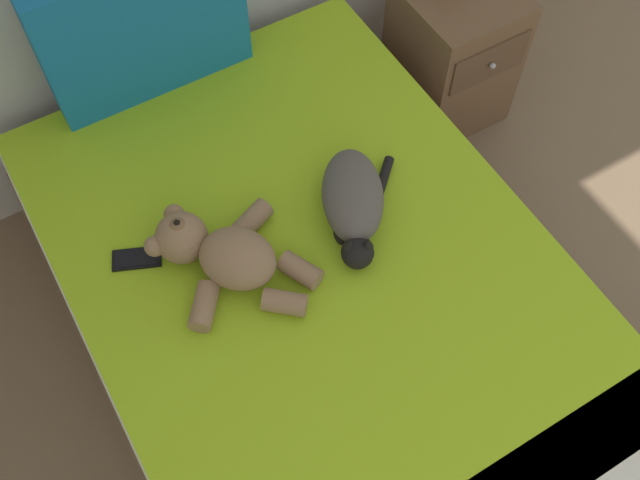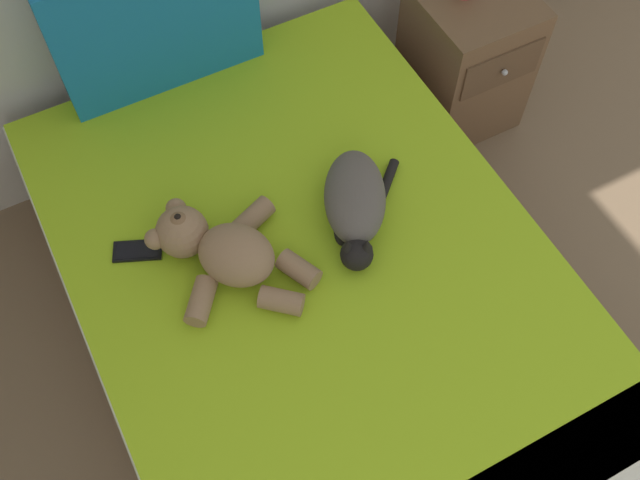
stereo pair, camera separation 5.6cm
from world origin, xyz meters
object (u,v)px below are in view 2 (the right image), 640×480
at_px(patterned_cushion, 155,20).
at_px(cat, 355,203).
at_px(bed, 319,313).
at_px(cell_phone, 138,251).
at_px(teddy_bear, 221,249).
at_px(nightstand, 465,59).

xyz_separation_m(patterned_cushion, cat, (0.30, -0.83, -0.18)).
xyz_separation_m(bed, cell_phone, (-0.45, 0.33, 0.28)).
height_order(bed, teddy_bear, teddy_bear).
height_order(cell_phone, nightstand, nightstand).
bearing_deg(cat, cell_phone, 163.50).
bearing_deg(nightstand, teddy_bear, -157.20).
relative_size(cat, nightstand, 0.68).
bearing_deg(nightstand, patterned_cushion, 167.57).
bearing_deg(nightstand, bed, -145.74).
distance_m(patterned_cushion, cat, 0.90).
bearing_deg(patterned_cushion, teddy_bear, -99.62).
distance_m(teddy_bear, nightstand, 1.42).
bearing_deg(cell_phone, patterned_cushion, 60.98).
xyz_separation_m(teddy_bear, nightstand, (1.28, 0.54, -0.30)).
xyz_separation_m(cat, teddy_bear, (-0.43, 0.04, 0.00)).
bearing_deg(bed, nightstand, 34.26).
bearing_deg(teddy_bear, cat, -5.05).
xyz_separation_m(patterned_cushion, cell_phone, (-0.35, -0.63, -0.25)).
bearing_deg(bed, cat, 34.45).
height_order(bed, patterned_cushion, patterned_cushion).
distance_m(patterned_cushion, cell_phone, 0.77).
xyz_separation_m(bed, nightstand, (1.04, 0.71, 0.04)).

